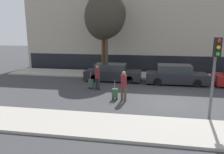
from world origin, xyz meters
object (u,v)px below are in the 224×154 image
object	(u,v)px
pedestrian_left	(97,76)
trolley_left	(91,83)
trolley_right	(115,93)
bare_tree_down_street	(106,14)
parked_car_0	(113,73)
traffic_light	(215,63)
parked_car_1	(175,75)
pedestrian_right	(124,84)
bare_tree_near_crossing	(103,17)

from	to	relation	value
pedestrian_left	trolley_left	bearing A→B (deg)	-179.95
trolley_right	bare_tree_down_street	world-z (taller)	bare_tree_down_street
parked_car_0	pedestrian_left	bearing A→B (deg)	-101.06
pedestrian_left	traffic_light	distance (m)	7.72
trolley_left	bare_tree_down_street	world-z (taller)	bare_tree_down_street
pedestrian_left	trolley_right	world-z (taller)	pedestrian_left
parked_car_1	trolley_left	xyz separation A→B (m)	(-5.92, -2.42, -0.29)
traffic_light	trolley_left	bearing A→B (deg)	146.50
pedestrian_left	pedestrian_right	distance (m)	2.94
bare_tree_near_crossing	bare_tree_down_street	world-z (taller)	bare_tree_down_street
pedestrian_right	traffic_light	world-z (taller)	traffic_light
traffic_light	bare_tree_near_crossing	distance (m)	11.57
traffic_light	bare_tree_near_crossing	bearing A→B (deg)	127.04
bare_tree_near_crossing	parked_car_1	bearing A→B (deg)	-19.76
traffic_light	bare_tree_down_street	size ratio (longest dim) A/B	0.51
parked_car_1	bare_tree_down_street	distance (m)	7.60
bare_tree_near_crossing	bare_tree_down_street	size ratio (longest dim) A/B	0.95
trolley_right	bare_tree_down_street	xyz separation A→B (m)	(-1.81, 6.51, 4.92)
trolley_left	pedestrian_right	world-z (taller)	pedestrian_right
trolley_right	traffic_light	bearing A→B (deg)	-26.26
trolley_left	bare_tree_near_crossing	xyz separation A→B (m)	(-0.09, 4.59, 4.67)
traffic_light	pedestrian_left	bearing A→B (deg)	145.40
parked_car_1	bare_tree_down_street	size ratio (longest dim) A/B	0.62
parked_car_0	bare_tree_down_street	xyz separation A→B (m)	(-0.85, 1.73, 4.66)
parked_car_0	trolley_left	size ratio (longest dim) A/B	3.71
parked_car_1	traffic_light	bearing A→B (deg)	-83.37
pedestrian_left	trolley_right	size ratio (longest dim) A/B	1.40
pedestrian_right	trolley_right	xyz separation A→B (m)	(-0.53, 0.15, -0.61)
trolley_left	bare_tree_near_crossing	bearing A→B (deg)	91.18
pedestrian_right	traffic_light	xyz separation A→B (m)	(4.16, -2.16, 1.66)
parked_car_0	bare_tree_near_crossing	world-z (taller)	bare_tree_near_crossing
pedestrian_left	trolley_right	distance (m)	2.54
pedestrian_left	pedestrian_right	world-z (taller)	pedestrian_right
trolley_left	trolley_right	size ratio (longest dim) A/B	0.99
parked_car_0	pedestrian_right	xyz separation A→B (m)	(1.49, -4.94, 0.35)
traffic_light	bare_tree_down_street	xyz separation A→B (m)	(-6.50, 8.83, 2.66)
parked_car_0	parked_car_1	world-z (taller)	parked_car_1
pedestrian_right	parked_car_1	bearing A→B (deg)	70.49
trolley_left	trolley_right	distance (m)	2.95
pedestrian_right	bare_tree_near_crossing	xyz separation A→B (m)	(-2.66, 6.87, 4.05)
parked_car_0	trolley_left	distance (m)	2.87
trolley_left	pedestrian_right	distance (m)	3.49
bare_tree_down_street	traffic_light	bearing A→B (deg)	-53.64
trolley_right	bare_tree_near_crossing	size ratio (longest dim) A/B	0.17
traffic_light	bare_tree_down_street	bearing A→B (deg)	126.36
parked_car_0	pedestrian_right	bearing A→B (deg)	-73.22
trolley_left	bare_tree_near_crossing	world-z (taller)	bare_tree_near_crossing
parked_car_1	traffic_light	xyz separation A→B (m)	(0.80, -6.87, 1.97)
parked_car_1	bare_tree_near_crossing	bearing A→B (deg)	160.24
bare_tree_near_crossing	parked_car_0	bearing A→B (deg)	-58.86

